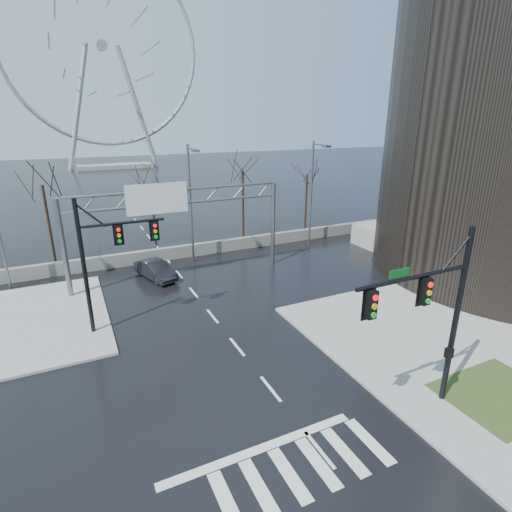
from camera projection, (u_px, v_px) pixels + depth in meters
ground at (271, 389)px, 18.57m from camera, size 260.00×260.00×0.00m
sidewalk_right_ext at (401, 323)px, 24.34m from camera, size 12.00×10.00×0.15m
sidewalk_far at (20, 324)px, 24.29m from camera, size 10.00×12.00×0.15m
grass_strip at (499, 395)px, 17.94m from camera, size 5.00×4.00×0.02m
tower_podium at (508, 243)px, 36.91m from camera, size 22.00×18.00×2.00m
barrier_wall at (167, 254)px, 35.45m from camera, size 52.00×0.50×1.10m
signal_mast_near at (436, 308)px, 15.64m from camera, size 5.52×0.41×8.00m
signal_mast_far at (104, 253)px, 22.24m from camera, size 4.72×0.41×8.00m
sign_gantry at (173, 215)px, 29.49m from camera, size 16.36×0.40×7.60m
streetlight_mid at (191, 196)px, 32.96m from camera, size 0.50×2.55×10.00m
streetlight_right at (313, 186)px, 37.86m from camera, size 0.50×2.55×10.00m
tree_left at (44, 194)px, 32.99m from camera, size 3.75×3.75×7.50m
tree_center at (152, 194)px, 37.78m from camera, size 3.25×3.25×6.50m
tree_right at (243, 178)px, 40.26m from camera, size 3.90×3.90×7.80m
tree_far_right at (307, 181)px, 44.21m from camera, size 3.40×3.40×6.80m
ferris_wheel at (103, 54)px, 93.09m from camera, size 45.00×6.00×50.91m
car at (156, 270)px, 31.21m from camera, size 2.78×4.55×1.41m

